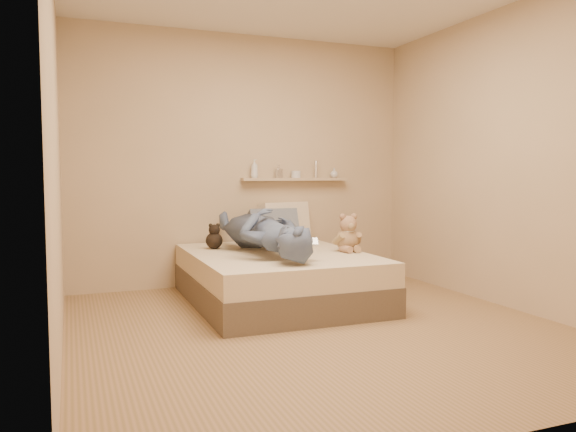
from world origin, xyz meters
name	(u,v)px	position (x,y,z in m)	size (l,w,h in m)	color
room	(320,154)	(0.00, 0.00, 1.30)	(3.80, 3.80, 3.80)	#98714E
bed	(277,277)	(0.00, 0.93, 0.22)	(1.50, 1.90, 0.45)	brown
game_console	(307,242)	(0.05, 0.36, 0.61)	(0.19, 0.12, 0.06)	silver
teddy_bear	(348,236)	(0.63, 0.76, 0.59)	(0.29, 0.28, 0.35)	tan
dark_plush	(214,238)	(-0.47, 1.37, 0.56)	(0.16, 0.16, 0.24)	black
pillow_cream	(284,222)	(0.39, 1.76, 0.65)	(0.55, 0.16, 0.40)	beige
pillow_grey	(274,226)	(0.22, 1.62, 0.62)	(0.50, 0.14, 0.34)	slate
person	(264,230)	(-0.12, 0.94, 0.65)	(0.62, 1.70, 0.41)	#495A74
wall_shelf	(295,179)	(0.55, 1.84, 1.10)	(1.20, 0.12, 0.03)	tan
shelf_bottles	(290,171)	(0.49, 1.84, 1.19)	(1.04, 0.12, 0.20)	silver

